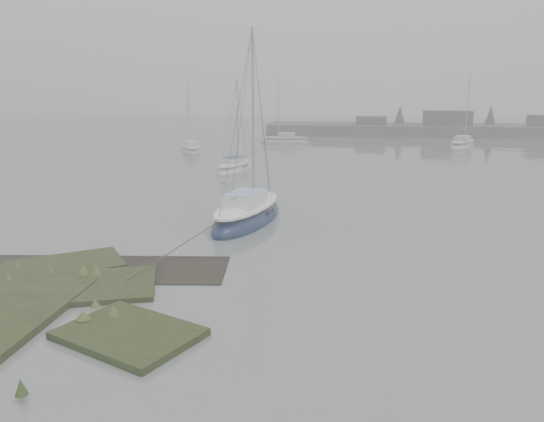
{
  "coord_description": "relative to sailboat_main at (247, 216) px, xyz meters",
  "views": [
    {
      "loc": [
        5.88,
        -12.78,
        6.47
      ],
      "look_at": [
        3.37,
        6.85,
        1.8
      ],
      "focal_mm": 35.0,
      "sensor_mm": 36.0,
      "label": 1
    }
  ],
  "objects": [
    {
      "name": "sailboat_main",
      "position": [
        0.0,
        0.0,
        0.0
      ],
      "size": [
        3.63,
        7.33,
        9.9
      ],
      "rotation": [
        0.0,
        0.0,
        -0.2
      ],
      "color": "#101D3B",
      "rests_on": "ground"
    },
    {
      "name": "sailboat_far_c",
      "position": [
        -1.98,
        36.6,
        -0.06
      ],
      "size": [
        5.74,
        2.18,
        7.97
      ],
      "rotation": [
        0.0,
        0.0,
        1.63
      ],
      "color": "#B2B7BD",
      "rests_on": "ground"
    },
    {
      "name": "sailboat_far_b",
      "position": [
        17.52,
        34.57,
        -0.05
      ],
      "size": [
        4.45,
        6.18,
        8.39
      ],
      "rotation": [
        0.0,
        0.0,
        -0.47
      ],
      "color": "silver",
      "rests_on": "ground"
    },
    {
      "name": "far_shoreline",
      "position": [
        25.35,
        49.91,
        0.54
      ],
      "size": [
        60.0,
        8.0,
        4.15
      ],
      "color": "#4C4F51",
      "rests_on": "ground"
    },
    {
      "name": "ground",
      "position": [
        -1.5,
        18.02,
        -0.31
      ],
      "size": [
        160.0,
        160.0,
        0.0
      ],
      "primitive_type": "plane",
      "color": "slate",
      "rests_on": "ground"
    },
    {
      "name": "sailboat_far_a",
      "position": [
        -10.39,
        26.76,
        -0.08
      ],
      "size": [
        3.68,
        5.54,
        7.46
      ],
      "rotation": [
        0.0,
        0.0,
        0.41
      ],
      "color": "#A4A8AD",
      "rests_on": "ground"
    },
    {
      "name": "sailboat_white",
      "position": [
        -3.68,
        15.35,
        -0.07
      ],
      "size": [
        2.81,
        5.63,
        7.61
      ],
      "rotation": [
        0.0,
        0.0,
        -0.2
      ],
      "color": "silver",
      "rests_on": "ground"
    }
  ]
}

